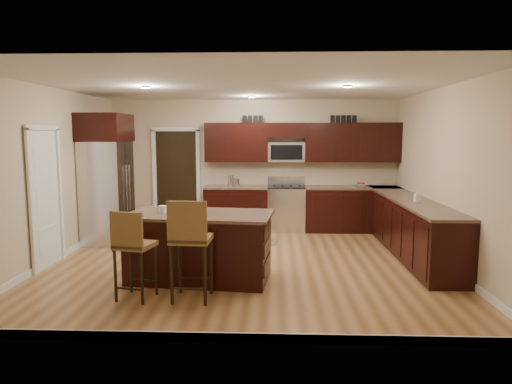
{
  "coord_description": "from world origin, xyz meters",
  "views": [
    {
      "loc": [
        0.41,
        -6.88,
        1.98
      ],
      "look_at": [
        0.14,
        0.4,
        1.06
      ],
      "focal_mm": 32.0,
      "sensor_mm": 36.0,
      "label": 1
    }
  ],
  "objects_px": {
    "stool_left": "(132,245)",
    "refrigerator": "(107,177)",
    "range": "(286,208)",
    "stool_mid": "(190,238)",
    "island": "(200,248)"
  },
  "relations": [
    {
      "from": "stool_left",
      "to": "refrigerator",
      "type": "relative_size",
      "value": 0.47
    },
    {
      "from": "range",
      "to": "stool_left",
      "type": "relative_size",
      "value": 1.01
    },
    {
      "from": "range",
      "to": "stool_left",
      "type": "bearing_deg",
      "value": -115.21
    },
    {
      "from": "stool_left",
      "to": "stool_mid",
      "type": "height_order",
      "value": "stool_mid"
    },
    {
      "from": "range",
      "to": "island",
      "type": "distance_m",
      "value": 3.5
    },
    {
      "from": "island",
      "to": "stool_mid",
      "type": "xyz_separation_m",
      "value": [
        0.03,
        -0.85,
        0.34
      ]
    },
    {
      "from": "stool_left",
      "to": "refrigerator",
      "type": "distance_m",
      "value": 3.28
    },
    {
      "from": "island",
      "to": "refrigerator",
      "type": "relative_size",
      "value": 0.87
    },
    {
      "from": "island",
      "to": "refrigerator",
      "type": "distance_m",
      "value": 3.02
    },
    {
      "from": "island",
      "to": "stool_mid",
      "type": "distance_m",
      "value": 0.92
    },
    {
      "from": "refrigerator",
      "to": "range",
      "type": "bearing_deg",
      "value": 19.56
    },
    {
      "from": "island",
      "to": "stool_left",
      "type": "distance_m",
      "value": 1.1
    },
    {
      "from": "range",
      "to": "island",
      "type": "relative_size",
      "value": 0.54
    },
    {
      "from": "range",
      "to": "stool_mid",
      "type": "height_order",
      "value": "stool_mid"
    },
    {
      "from": "stool_left",
      "to": "range",
      "type": "bearing_deg",
      "value": 77.87
    }
  ]
}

